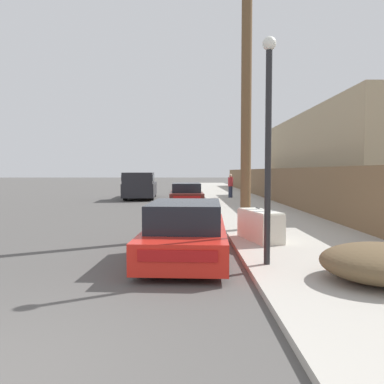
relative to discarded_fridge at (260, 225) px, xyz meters
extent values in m
cube|color=#ADA89E|center=(1.36, 16.86, -0.45)|extent=(4.20, 63.00, 0.12)
cube|color=silver|center=(0.00, 0.00, -0.01)|extent=(0.99, 1.72, 0.75)
cube|color=white|center=(0.00, 0.00, 0.38)|extent=(0.95, 1.66, 0.03)
cube|color=#333335|center=(0.03, 0.53, 0.40)|extent=(0.08, 0.20, 0.02)
cube|color=gray|center=(-0.07, 0.25, 0.39)|extent=(0.61, 0.22, 0.01)
cube|color=gray|center=(0.06, -0.24, 0.39)|extent=(0.61, 0.22, 0.01)
cube|color=red|center=(-1.91, -1.29, -0.09)|extent=(1.97, 4.61, 0.56)
cube|color=black|center=(-1.94, -1.70, 0.47)|extent=(1.60, 2.25, 0.56)
cube|color=#B21414|center=(-2.05, -3.56, 0.01)|extent=(1.33, 0.11, 0.20)
cylinder|color=black|center=(-2.56, 0.15, -0.20)|extent=(0.24, 0.63, 0.62)
cylinder|color=black|center=(-1.09, 0.06, -0.20)|extent=(0.24, 0.63, 0.62)
cylinder|color=black|center=(-2.73, -2.65, -0.20)|extent=(0.24, 0.63, 0.62)
cylinder|color=black|center=(-1.26, -2.73, -0.20)|extent=(0.24, 0.63, 0.62)
cube|color=#5B1E19|center=(-2.01, 11.30, -0.06)|extent=(1.89, 4.34, 0.63)
cube|color=black|center=(-2.00, 11.13, 0.50)|extent=(1.59, 2.44, 0.49)
cube|color=#B21414|center=(-1.95, 9.14, 0.05)|extent=(1.39, 0.07, 0.22)
cylinder|color=black|center=(-2.81, 12.61, -0.20)|extent=(0.22, 0.62, 0.62)
cylinder|color=black|center=(-1.27, 12.65, -0.20)|extent=(0.22, 0.62, 0.62)
cylinder|color=black|center=(-2.74, 9.95, -0.20)|extent=(0.22, 0.62, 0.62)
cylinder|color=black|center=(-1.20, 9.99, -0.20)|extent=(0.22, 0.62, 0.62)
cube|color=#232328|center=(-5.25, 16.65, 0.14)|extent=(2.33, 5.85, 0.89)
cube|color=#232328|center=(-5.17, 15.07, 0.95)|extent=(2.05, 2.68, 0.73)
cube|color=black|center=(-5.17, 15.07, 0.97)|extent=(2.09, 2.63, 0.40)
cylinder|color=black|center=(-4.30, 14.91, -0.09)|extent=(0.30, 0.84, 0.83)
cylinder|color=black|center=(-6.03, 14.83, -0.09)|extent=(0.30, 0.84, 0.83)
cylinder|color=black|center=(-4.47, 18.47, -0.09)|extent=(0.30, 0.84, 0.83)
cylinder|color=black|center=(-6.20, 18.39, -0.09)|extent=(0.30, 0.84, 0.83)
cylinder|color=brown|center=(-0.11, 1.79, 3.98)|extent=(0.31, 0.31, 8.74)
cylinder|color=#232326|center=(-0.34, -2.53, 1.64)|extent=(0.12, 0.12, 4.06)
sphere|color=white|center=(-0.34, -2.53, 3.81)|extent=(0.26, 0.26, 0.26)
ellipsoid|color=brown|center=(1.31, -3.68, -0.08)|extent=(2.00, 1.86, 0.61)
cube|color=brown|center=(3.31, 16.27, 0.59)|extent=(0.08, 41.90, 1.96)
cube|color=tan|center=(7.79, 12.68, 2.17)|extent=(6.00, 16.38, 5.35)
cylinder|color=#282D42|center=(1.00, 15.83, 0.00)|extent=(0.28, 0.28, 0.77)
cylinder|color=#B72D33|center=(1.00, 15.83, 0.69)|extent=(0.34, 0.34, 0.61)
sphere|color=#DBB293|center=(1.00, 15.83, 1.11)|extent=(0.23, 0.23, 0.23)
camera|label=1|loc=(-1.86, -9.67, 1.41)|focal=35.00mm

